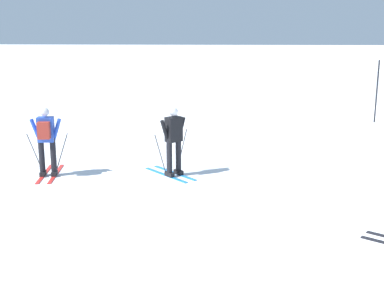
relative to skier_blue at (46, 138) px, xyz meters
name	(u,v)px	position (x,y,z in m)	size (l,w,h in m)	color
ground_plane	(236,249)	(4.38, -3.96, -0.95)	(120.00, 120.00, 0.00)	white
far_snow_ridge	(218,76)	(4.38, 14.96, -0.21)	(80.00, 8.84, 1.49)	white
skier_blue	(46,138)	(0.00, 0.00, 0.00)	(1.00, 1.62, 1.71)	red
skier_black	(174,139)	(3.05, 0.15, -0.04)	(1.35, 1.43, 1.71)	#237AC6
trail_marker_pole	(377,91)	(9.97, 6.98, 0.17)	(0.05, 0.05, 2.26)	black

